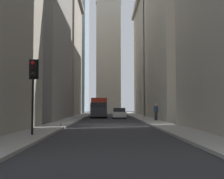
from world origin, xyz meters
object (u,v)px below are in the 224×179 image
at_px(pedestrian, 156,111).
at_px(discarded_bottle, 61,125).
at_px(delivery_truck, 99,107).
at_px(sedan_white, 119,113).
at_px(traffic_light_foreground, 33,79).

height_order(pedestrian, discarded_bottle, pedestrian).
distance_m(delivery_truck, pedestrian, 12.75).
relative_size(delivery_truck, discarded_bottle, 23.93).
height_order(sedan_white, traffic_light_foreground, traffic_light_foreground).
relative_size(pedestrian, discarded_bottle, 6.69).
xyz_separation_m(delivery_truck, discarded_bottle, (-20.12, 2.37, -1.21)).
height_order(traffic_light_foreground, pedestrian, traffic_light_foreground).
bearing_deg(delivery_truck, discarded_bottle, 173.27).
xyz_separation_m(pedestrian, discarded_bottle, (-9.11, 8.79, -0.88)).
xyz_separation_m(delivery_truck, traffic_light_foreground, (-26.67, 2.88, 1.69)).
xyz_separation_m(delivery_truck, sedan_white, (-2.29, -2.80, -0.80)).
bearing_deg(sedan_white, delivery_truck, 50.76).
xyz_separation_m(sedan_white, discarded_bottle, (-17.84, 5.17, -0.42)).
bearing_deg(sedan_white, traffic_light_foreground, 166.89).
distance_m(traffic_light_foreground, pedestrian, 18.32).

